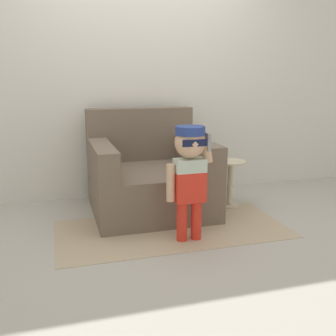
{
  "coord_description": "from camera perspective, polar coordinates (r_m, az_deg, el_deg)",
  "views": [
    {
      "loc": [
        -0.89,
        -3.27,
        1.25
      ],
      "look_at": [
        0.01,
        -0.19,
        0.5
      ],
      "focal_mm": 42.0,
      "sensor_mm": 36.0,
      "label": 1
    }
  ],
  "objects": [
    {
      "name": "armchair",
      "position": [
        3.72,
        -2.76,
        -1.3
      ],
      "size": [
        1.07,
        1.04,
        0.94
      ],
      "color": "#6B5B4C",
      "rests_on": "ground_plane"
    },
    {
      "name": "ground_plane",
      "position": [
        3.61,
        -1.0,
        -7.08
      ],
      "size": [
        10.0,
        10.0,
        0.0
      ],
      "primitive_type": "plane",
      "color": "#ADA89E"
    },
    {
      "name": "rug",
      "position": [
        3.32,
        0.64,
        -8.83
      ],
      "size": [
        1.9,
        0.92,
        0.01
      ],
      "color": "tan",
      "rests_on": "ground_plane"
    },
    {
      "name": "side_table",
      "position": [
        3.86,
        9.01,
        -1.59
      ],
      "size": [
        0.3,
        0.3,
        0.46
      ],
      "color": "beige",
      "rests_on": "ground_plane"
    },
    {
      "name": "wall_back",
      "position": [
        4.18,
        -4.12,
        13.83
      ],
      "size": [
        10.0,
        0.05,
        2.6
      ],
      "color": "silver",
      "rests_on": "ground_plane"
    },
    {
      "name": "person_child",
      "position": [
        2.95,
        3.15,
        0.34
      ],
      "size": [
        0.37,
        0.27,
        0.89
      ],
      "color": "red",
      "rests_on": "ground_plane"
    }
  ]
}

